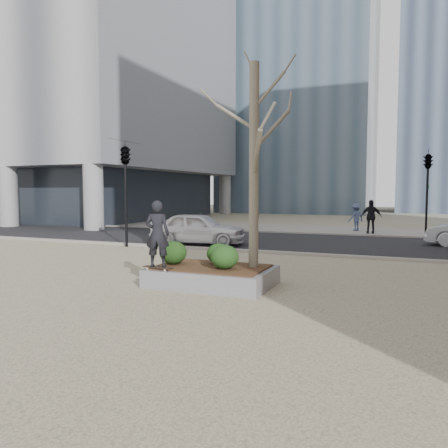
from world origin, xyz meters
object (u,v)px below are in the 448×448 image
at_px(planter, 212,276).
at_px(skateboard, 158,268).
at_px(skateboarder, 157,234).
at_px(police_car, 198,228).

xyz_separation_m(planter, skateboard, (-1.10, -0.80, 0.26)).
bearing_deg(skateboard, planter, 40.56).
xyz_separation_m(planter, skateboarder, (-1.10, -0.80, 1.11)).
distance_m(planter, skateboard, 1.38).
bearing_deg(skateboard, police_car, 113.88).
distance_m(planter, police_car, 8.34).
bearing_deg(skateboarder, skateboard, 180.00).
bearing_deg(planter, police_car, 118.25).
bearing_deg(skateboarder, police_car, -87.13).
height_order(planter, skateboard, skateboard).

